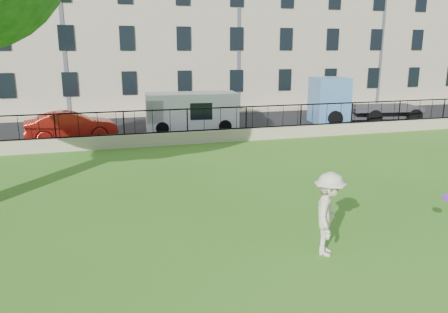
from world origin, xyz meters
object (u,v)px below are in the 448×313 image
object	(u,v)px
white_van	(192,112)
blue_truck	(364,100)
red_sedan	(71,126)
man	(329,214)
frisbee	(448,198)

from	to	relation	value
white_van	blue_truck	size ratio (longest dim) A/B	0.76
red_sedan	blue_truck	size ratio (longest dim) A/B	0.66
man	blue_truck	distance (m)	19.45
red_sedan	white_van	xyz separation A→B (m)	(6.39, 1.00, 0.34)
white_van	blue_truck	distance (m)	11.07
man	white_van	xyz separation A→B (m)	(0.23, 15.82, 0.11)
blue_truck	man	bearing A→B (deg)	-117.54
red_sedan	man	bearing A→B (deg)	-165.13
white_van	blue_truck	xyz separation A→B (m)	(11.07, 0.00, 0.33)
frisbee	blue_truck	world-z (taller)	blue_truck
man	blue_truck	bearing A→B (deg)	-1.99
man	red_sedan	size ratio (longest dim) A/B	0.43
red_sedan	white_van	size ratio (longest dim) A/B	0.87
blue_truck	white_van	bearing A→B (deg)	-172.01
man	red_sedan	distance (m)	16.05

